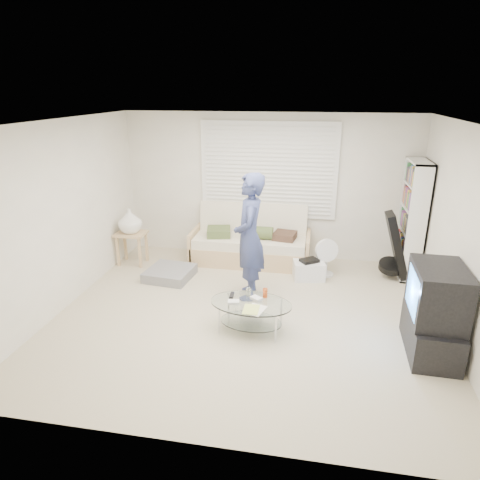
% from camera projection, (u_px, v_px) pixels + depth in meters
% --- Properties ---
extents(ground, '(5.00, 5.00, 0.00)m').
position_uv_depth(ground, '(247.00, 315.00, 5.72)').
color(ground, '#BAAE91').
rests_on(ground, ground).
extents(room_shell, '(5.02, 4.52, 2.51)m').
position_uv_depth(room_shell, '(253.00, 188.00, 5.62)').
color(room_shell, silver).
rests_on(room_shell, ground).
extents(window_blinds, '(2.32, 0.08, 1.62)m').
position_uv_depth(window_blinds, '(268.00, 170.00, 7.24)').
color(window_blinds, silver).
rests_on(window_blinds, ground).
extents(futon_sofa, '(2.02, 0.81, 0.99)m').
position_uv_depth(futon_sofa, '(251.00, 244.00, 7.39)').
color(futon_sofa, tan).
rests_on(futon_sofa, ground).
extents(grey_floor_pillow, '(0.75, 0.75, 0.15)m').
position_uv_depth(grey_floor_pillow, '(170.00, 273.00, 6.82)').
color(grey_floor_pillow, slate).
rests_on(grey_floor_pillow, ground).
extents(side_table, '(0.49, 0.40, 0.98)m').
position_uv_depth(side_table, '(130.00, 223.00, 7.16)').
color(side_table, tan).
rests_on(side_table, ground).
extents(bookshelf, '(0.29, 0.78, 1.85)m').
position_uv_depth(bookshelf, '(412.00, 220.00, 6.68)').
color(bookshelf, white).
rests_on(bookshelf, ground).
extents(guitar_case, '(0.44, 0.40, 1.05)m').
position_uv_depth(guitar_case, '(395.00, 250.00, 6.68)').
color(guitar_case, black).
rests_on(guitar_case, ground).
extents(floor_fan, '(0.39, 0.25, 0.62)m').
position_uv_depth(floor_fan, '(327.00, 254.00, 6.83)').
color(floor_fan, white).
rests_on(floor_fan, ground).
extents(storage_bin, '(0.53, 0.42, 0.34)m').
position_uv_depth(storage_bin, '(309.00, 270.00, 6.76)').
color(storage_bin, white).
rests_on(storage_bin, ground).
extents(tv_unit, '(0.56, 0.98, 1.05)m').
position_uv_depth(tv_unit, '(434.00, 312.00, 4.76)').
color(tv_unit, black).
rests_on(tv_unit, ground).
extents(coffee_table, '(1.06, 0.73, 0.50)m').
position_uv_depth(coffee_table, '(251.00, 308.00, 5.28)').
color(coffee_table, silver).
rests_on(coffee_table, ground).
extents(standing_person, '(0.51, 0.71, 1.81)m').
position_uv_depth(standing_person, '(249.00, 237.00, 5.94)').
color(standing_person, '#314564').
rests_on(standing_person, ground).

